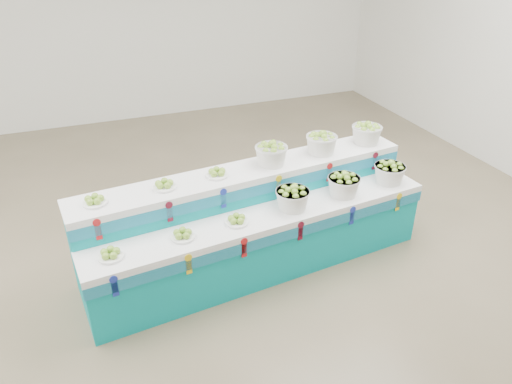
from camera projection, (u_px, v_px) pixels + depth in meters
The scene contains 15 objects.
ground at pixel (185, 279), 5.07m from camera, with size 10.00×10.00×0.00m, color brown.
back_wall at pixel (105, 7), 8.17m from camera, with size 10.00×10.00×0.00m, color silver.
display_stand at pixel (256, 222), 5.09m from camera, with size 3.65×0.94×1.02m, color #0799A0, non-canonical shape.
plate_lower_left at pixel (110, 253), 4.18m from camera, with size 0.23×0.23×0.09m, color white.
plate_lower_mid at pixel (183, 234), 4.44m from camera, with size 0.23×0.23×0.09m, color white.
plate_lower_right at pixel (237, 219), 4.66m from camera, with size 0.23×0.23×0.09m, color white.
basket_lower_left at pixel (292, 198), 4.87m from camera, with size 0.34×0.34×0.24m, color silver, non-canonical shape.
basket_lower_mid at pixel (344, 184), 5.12m from camera, with size 0.34×0.34×0.24m, color silver, non-canonical shape.
basket_lower_right at pixel (389, 172), 5.37m from camera, with size 0.34×0.34×0.24m, color silver, non-canonical shape.
plate_upper_left at pixel (94, 200), 4.39m from camera, with size 0.23×0.23×0.09m, color white.
plate_upper_mid at pixel (164, 184), 4.65m from camera, with size 0.23×0.23×0.09m, color white.
plate_upper_right at pixel (217, 172), 4.87m from camera, with size 0.23×0.23×0.09m, color white.
basket_upper_left at pixel (271, 154), 5.08m from camera, with size 0.34×0.34×0.24m, color silver, non-canonical shape.
basket_upper_mid at pixel (321, 143), 5.33m from camera, with size 0.34×0.34×0.24m, color silver, non-canonical shape.
basket_upper_right at pixel (367, 133), 5.57m from camera, with size 0.34×0.34×0.24m, color silver, non-canonical shape.
Camera 1 is at (-0.75, -3.98, 3.26)m, focal length 34.25 mm.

